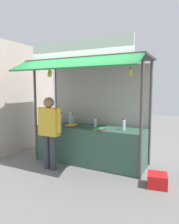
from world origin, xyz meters
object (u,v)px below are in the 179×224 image
Objects in this scene: water_bottle_center at (70,118)px; magazine_stack_front_right at (49,122)px; banana_bunch_inner_left at (50,73)px; banana_bunch_inner_right at (131,72)px; water_bottle_far_right at (95,122)px; magazine_stack_back_right at (72,126)px; water_bottle_right at (56,116)px; magazine_stack_mid_left at (53,124)px; water_bottle_back_left at (72,118)px; magazine_stack_front_left at (99,129)px; water_bottle_mid_right at (61,118)px; water_bottle_left at (124,125)px; vendor_person at (49,127)px; plastic_crate at (157,180)px.

magazine_stack_front_right is at bearing -159.99° from water_bottle_center.
banana_bunch_inner_left is 1.83m from banana_bunch_inner_right.
magazine_stack_back_right is at bearing -158.96° from water_bottle_far_right.
water_bottle_right is 0.60m from magazine_stack_mid_left.
water_bottle_center is at bearing 127.39° from magazine_stack_back_right.
magazine_stack_front_right is at bearing -148.61° from water_bottle_back_left.
magazine_stack_front_left is at bearing -8.53° from magazine_stack_front_right.
banana_bunch_inner_right is (1.83, -0.00, -0.04)m from banana_bunch_inner_left.
water_bottle_back_left is at bearing 42.05° from water_bottle_mid_right.
water_bottle_center is 1.26m from banana_bunch_inner_left.
water_bottle_far_right is 0.77× the size of water_bottle_mid_right.
water_bottle_center is 2.11m from banana_bunch_inner_right.
magazine_stack_front_right is (-1.51, 0.23, 0.01)m from magazine_stack_front_left.
water_bottle_left is at bearing 8.53° from magazine_stack_mid_left.
water_bottle_back_left reaches higher than water_bottle_left.
magazine_stack_back_right is at bearing 172.28° from magazine_stack_front_left.
vendor_person reaches higher than water_bottle_right.
water_bottle_far_right is 0.74× the size of magazine_stack_mid_left.
magazine_stack_front_left is 1.06m from vendor_person.
water_bottle_back_left is 0.79× the size of magazine_stack_front_left.
magazine_stack_front_left is at bearing 0.68° from magazine_stack_mid_left.
water_bottle_back_left is at bearing 69.07° from magazine_stack_mid_left.
vendor_person is at bearing -170.61° from banana_bunch_inner_right.
banana_bunch_inner_left is 0.91× the size of banana_bunch_inner_right.
banana_bunch_inner_left is at bearing -136.03° from magazine_stack_back_right.
plastic_crate is at bearing -14.92° from water_bottle_mid_right.
water_bottle_mid_right is 0.19× the size of vendor_person.
banana_bunch_inner_right is (2.24, -0.47, 1.15)m from magazine_stack_front_right.
water_bottle_center reaches higher than magazine_stack_front_left.
water_bottle_far_right is 0.71× the size of magazine_stack_back_right.
magazine_stack_mid_left is 0.92× the size of plastic_crate.
magazine_stack_back_right is at bearing 14.05° from magazine_stack_mid_left.
banana_bunch_inner_right is (0.96, -0.54, 1.07)m from water_bottle_far_right.
water_bottle_right is 0.97× the size of magazine_stack_back_right.
magazine_stack_front_left is 1.17× the size of banana_bunch_inner_right.
magazine_stack_front_left is 1.53m from plastic_crate.
magazine_stack_front_left is at bearing -153.33° from water_bottle_left.
banana_bunch_inner_left is at bearing -63.85° from magazine_stack_mid_left.
water_bottle_mid_right is 1.17× the size of banana_bunch_inner_left.
water_bottle_far_right is 1.84m from plastic_crate.
water_bottle_back_left reaches higher than plastic_crate.
magazine_stack_front_right is at bearing 171.47° from magazine_stack_front_left.
magazine_stack_front_right is (-1.27, -0.07, -0.08)m from water_bottle_far_right.
magazine_stack_mid_left is (0.28, -0.51, -0.12)m from water_bottle_right.
water_bottle_mid_right reaches higher than magazine_stack_back_right.
water_bottle_left is 0.99× the size of banana_bunch_inner_left.
plastic_crate is (2.27, -0.74, -0.88)m from water_bottle_center.
water_bottle_mid_right reaches higher than magazine_stack_front_right.
water_bottle_center is at bearing 159.07° from banana_bunch_inner_right.
magazine_stack_front_left is (-0.47, -0.24, -0.09)m from water_bottle_left.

